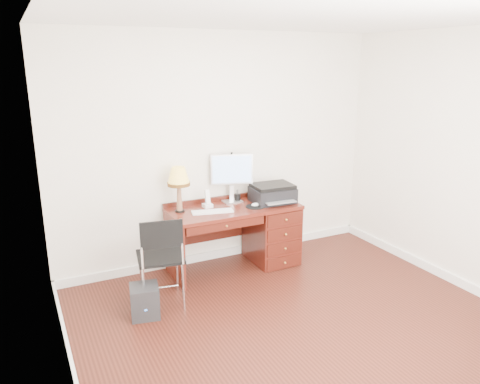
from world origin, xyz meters
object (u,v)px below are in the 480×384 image
leg_lamp (179,179)px  equipment_box (145,301)px  monitor (231,172)px  printer (272,193)px  desk (258,230)px  chair (162,253)px  phone (207,202)px

leg_lamp → equipment_box: size_ratio=1.63×
monitor → printer: size_ratio=1.13×
desk → monitor: monitor is taller
monitor → equipment_box: (-1.31, -0.83, -0.95)m
chair → equipment_box: size_ratio=3.03×
leg_lamp → equipment_box: (-0.62, -0.72, -0.97)m
printer → chair: size_ratio=0.54×
printer → equipment_box: 1.97m
chair → leg_lamp: bearing=66.9°
equipment_box → printer: bearing=30.6°
chair → desk: bearing=31.0°
printer → phone: bearing=174.2°
leg_lamp → desk: bearing=-6.1°
desk → monitor: 0.77m
monitor → chair: 1.41m
printer → leg_lamp: size_ratio=1.00×
phone → chair: (-0.74, -0.62, -0.24)m
printer → desk: bearing=176.5°
chair → equipment_box: (-0.23, -0.11, -0.42)m
desk → leg_lamp: size_ratio=2.96×
monitor → printer: monitor is taller
equipment_box → leg_lamp: bearing=60.7°
desk → chair: bearing=-159.0°
equipment_box → chair: bearing=37.5°
monitor → phone: size_ratio=2.74×
monitor → equipment_box: 1.82m
desk → leg_lamp: leg_lamp is taller
leg_lamp → chair: leg_lamp is taller
chair → equipment_box: 0.49m
leg_lamp → chair: (-0.40, -0.61, -0.55)m
desk → equipment_box: (-1.56, -0.62, -0.26)m
monitor → chair: bearing=-128.5°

